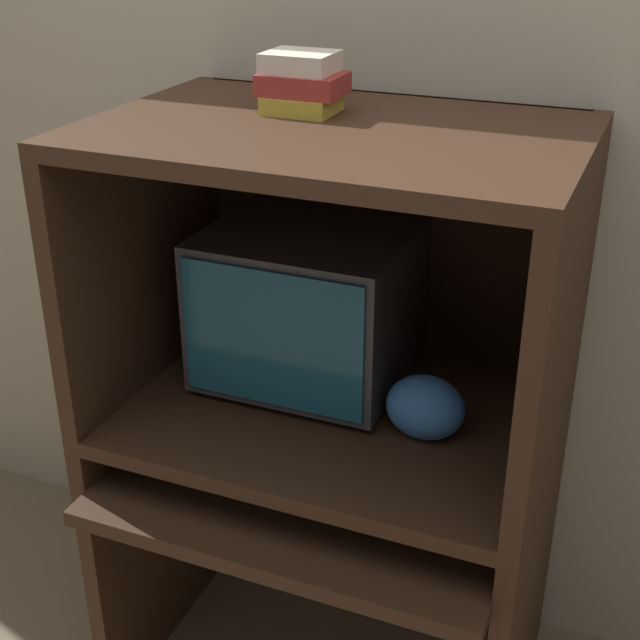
{
  "coord_description": "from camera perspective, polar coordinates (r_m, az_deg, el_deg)",
  "views": [
    {
      "loc": [
        0.63,
        -1.26,
        1.86
      ],
      "look_at": [
        -0.03,
        0.34,
        1.01
      ],
      "focal_mm": 50.0,
      "sensor_mm": 36.0,
      "label": 1
    }
  ],
  "objects": [
    {
      "name": "hutch_upper",
      "position": [
        1.87,
        1.34,
        6.05
      ],
      "size": [
        0.98,
        0.68,
        0.64
      ],
      "color": "#382316",
      "rests_on": "desk_monitor_shelf"
    },
    {
      "name": "book_stack",
      "position": [
        1.88,
        -1.17,
        14.94
      ],
      "size": [
        0.17,
        0.13,
        0.12
      ],
      "color": "gold",
      "rests_on": "hutch_upper"
    },
    {
      "name": "wall_back",
      "position": [
        2.17,
        4.91,
        10.98
      ],
      "size": [
        6.0,
        0.06,
        2.6
      ],
      "color": "#B2A893",
      "rests_on": "ground_plane"
    },
    {
      "name": "snack_bag",
      "position": [
        1.91,
        6.77,
        -5.57
      ],
      "size": [
        0.17,
        0.13,
        0.14
      ],
      "color": "#336BB7",
      "rests_on": "desk_monitor_shelf"
    },
    {
      "name": "keyboard",
      "position": [
        2.02,
        -4.6,
        -9.72
      ],
      "size": [
        0.44,
        0.14,
        0.03
      ],
      "color": "#2D2D30",
      "rests_on": "desk_base"
    },
    {
      "name": "mouse",
      "position": [
        1.93,
        3.01,
        -11.53
      ],
      "size": [
        0.06,
        0.04,
        0.03
      ],
      "color": "black",
      "rests_on": "desk_base"
    },
    {
      "name": "desk_base",
      "position": [
        2.2,
        0.28,
        -14.4
      ],
      "size": [
        0.98,
        0.75,
        0.67
      ],
      "color": "#382316",
      "rests_on": "ground_plane"
    },
    {
      "name": "desk_monitor_shelf",
      "position": [
        2.04,
        0.85,
        -6.38
      ],
      "size": [
        0.98,
        0.68,
        0.12
      ],
      "color": "#382316",
      "rests_on": "desk_base"
    },
    {
      "name": "crt_monitor",
      "position": [
        2.06,
        -0.74,
        1.01
      ],
      "size": [
        0.45,
        0.41,
        0.37
      ],
      "color": "#333338",
      "rests_on": "desk_monitor_shelf"
    }
  ]
}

